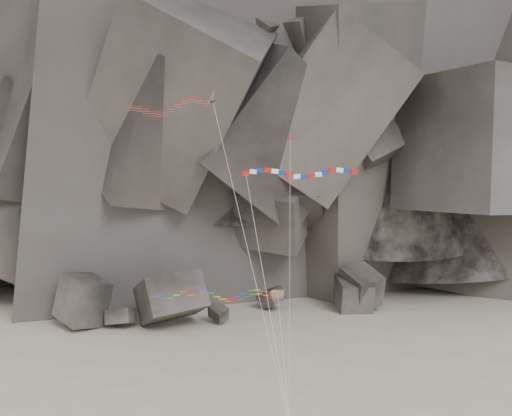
{
  "coord_description": "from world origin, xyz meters",
  "views": [
    {
      "loc": [
        3.51,
        -53.6,
        23.0
      ],
      "look_at": [
        3.73,
        6.0,
        19.05
      ],
      "focal_mm": 40.0,
      "sensor_mm": 36.0,
      "label": 1
    }
  ],
  "objects_px": {
    "pennant_kite": "(290,211)",
    "delta_kite": "(166,107)",
    "banner_kite": "(300,174)",
    "parafoil_kite": "(212,294)"
  },
  "relations": [
    {
      "from": "delta_kite",
      "to": "parafoil_kite",
      "type": "relative_size",
      "value": 2.17
    },
    {
      "from": "delta_kite",
      "to": "banner_kite",
      "type": "relative_size",
      "value": 1.37
    },
    {
      "from": "pennant_kite",
      "to": "banner_kite",
      "type": "bearing_deg",
      "value": 74.83
    },
    {
      "from": "delta_kite",
      "to": "pennant_kite",
      "type": "distance_m",
      "value": 16.77
    },
    {
      "from": "delta_kite",
      "to": "parafoil_kite",
      "type": "height_order",
      "value": "delta_kite"
    },
    {
      "from": "delta_kite",
      "to": "banner_kite",
      "type": "height_order",
      "value": "delta_kite"
    },
    {
      "from": "pennant_kite",
      "to": "delta_kite",
      "type": "bearing_deg",
      "value": 160.34
    },
    {
      "from": "delta_kite",
      "to": "parafoil_kite",
      "type": "xyz_separation_m",
      "value": [
        4.65,
        -1.4,
        -18.84
      ]
    },
    {
      "from": "banner_kite",
      "to": "parafoil_kite",
      "type": "xyz_separation_m",
      "value": [
        -8.76,
        0.56,
        -12.08
      ]
    },
    {
      "from": "banner_kite",
      "to": "pennant_kite",
      "type": "bearing_deg",
      "value": -111.38
    }
  ]
}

